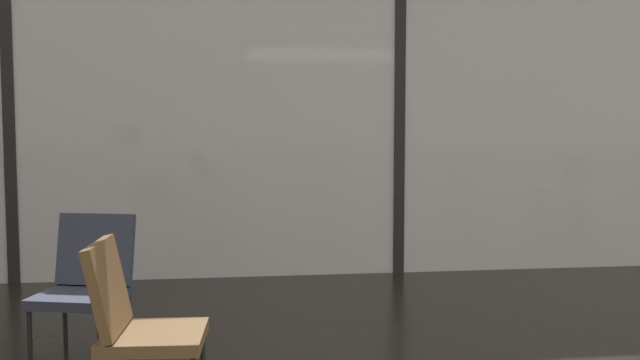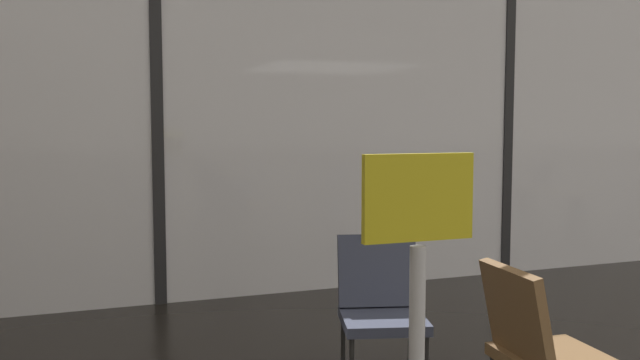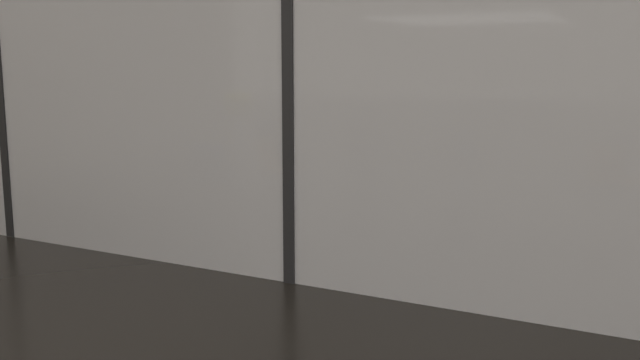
# 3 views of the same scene
# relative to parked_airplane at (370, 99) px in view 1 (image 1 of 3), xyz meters

# --- Properties ---
(glass_curtain_wall) EXTENTS (14.00, 0.08, 3.52)m
(glass_curtain_wall) POSITION_rel_parked_airplane_xyz_m (-1.02, -6.44, -0.08)
(glass_curtain_wall) COLOR silver
(glass_curtain_wall) RESTS_ON ground
(window_mullion_0) EXTENTS (0.10, 0.12, 3.52)m
(window_mullion_0) POSITION_rel_parked_airplane_xyz_m (-4.52, -6.44, -0.08)
(window_mullion_0) COLOR black
(window_mullion_0) RESTS_ON ground
(window_mullion_1) EXTENTS (0.10, 0.12, 3.52)m
(window_mullion_1) POSITION_rel_parked_airplane_xyz_m (-1.02, -6.44, -0.08)
(window_mullion_1) COLOR black
(window_mullion_1) RESTS_ON ground
(parked_airplane) EXTENTS (13.80, 3.69, 3.69)m
(parked_airplane) POSITION_rel_parked_airplane_xyz_m (0.00, 0.00, 0.00)
(parked_airplane) COLOR silver
(parked_airplane) RESTS_ON ground
(lounge_chair_2) EXTENTS (0.60, 0.63, 0.87)m
(lounge_chair_2) POSITION_rel_parked_airplane_xyz_m (-3.49, -8.70, -1.35)
(lounge_chair_2) COLOR #33384C
(lounge_chair_2) RESTS_ON ground
(lounge_chair_3) EXTENTS (0.56, 0.52, 0.87)m
(lounge_chair_3) POSITION_rel_parked_airplane_xyz_m (-3.09, -9.65, -1.35)
(lounge_chair_3) COLOR brown
(lounge_chair_3) RESTS_ON ground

